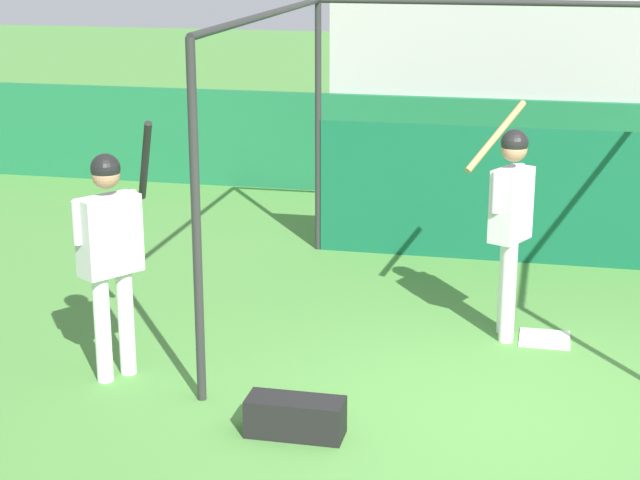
# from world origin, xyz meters

# --- Properties ---
(ground_plane) EXTENTS (60.00, 60.00, 0.00)m
(ground_plane) POSITION_xyz_m (0.00, 0.00, 0.00)
(ground_plane) COLOR #477F38
(outfield_wall) EXTENTS (24.00, 0.12, 1.34)m
(outfield_wall) POSITION_xyz_m (0.00, 6.82, 0.67)
(outfield_wall) COLOR #196038
(outfield_wall) RESTS_ON ground
(bleacher_section) EXTENTS (5.40, 4.00, 3.42)m
(bleacher_section) POSITION_xyz_m (-0.00, 8.88, 1.71)
(bleacher_section) COLOR #9E9E99
(bleacher_section) RESTS_ON ground
(batting_cage) EXTENTS (4.19, 4.20, 2.79)m
(batting_cage) POSITION_xyz_m (-0.17, 3.40, 1.21)
(batting_cage) COLOR #282828
(batting_cage) RESTS_ON ground
(home_plate) EXTENTS (0.44, 0.44, 0.02)m
(home_plate) POSITION_xyz_m (0.33, 1.76, 0.01)
(home_plate) COLOR white
(home_plate) RESTS_ON ground
(player_batter) EXTENTS (0.61, 0.92, 2.02)m
(player_batter) POSITION_xyz_m (-0.02, 1.77, 1.14)
(player_batter) COLOR white
(player_batter) RESTS_ON ground
(player_waiting) EXTENTS (0.59, 0.81, 2.09)m
(player_waiting) POSITION_xyz_m (-3.03, 0.19, 1.13)
(player_waiting) COLOR white
(player_waiting) RESTS_ON ground
(equipment_bag) EXTENTS (0.70, 0.28, 0.28)m
(equipment_bag) POSITION_xyz_m (-1.38, -0.51, 0.14)
(equipment_bag) COLOR black
(equipment_bag) RESTS_ON ground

